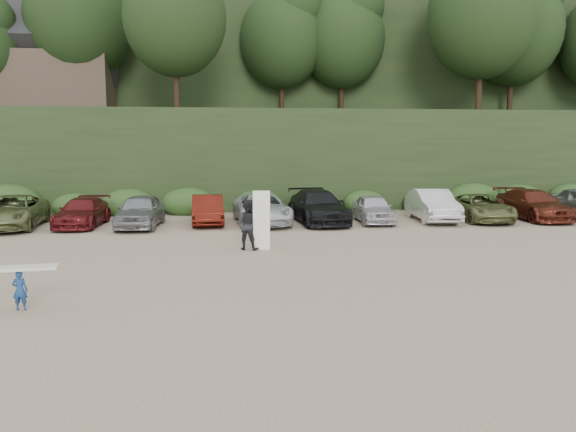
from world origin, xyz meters
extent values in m
plane|color=tan|center=(0.00, 0.00, 0.00)|extent=(120.00, 120.00, 0.00)
cube|color=black|center=(0.00, 22.00, 3.00)|extent=(80.00, 14.00, 6.00)
cube|color=black|center=(0.00, 40.00, 8.00)|extent=(90.00, 30.00, 16.00)
ellipsoid|color=black|center=(0.00, 22.00, 11.00)|extent=(66.00, 12.00, 10.00)
cube|color=#2B491E|center=(-0.55, 14.50, 0.60)|extent=(46.20, 2.00, 1.20)
cube|color=brown|center=(-12.00, 24.00, 8.00)|extent=(8.00, 6.00, 4.00)
imported|color=#636F40|center=(-10.50, 10.14, 0.77)|extent=(2.97, 5.73, 1.54)
imported|color=maroon|center=(-7.31, 10.31, 0.68)|extent=(2.14, 4.76, 1.36)
imported|color=gray|center=(-4.49, 9.67, 0.79)|extent=(2.14, 4.72, 1.57)
imported|color=#5B170D|center=(-1.34, 10.38, 0.71)|extent=(1.67, 4.39, 1.43)
imported|color=silver|center=(1.35, 10.09, 0.75)|extent=(2.83, 5.54, 1.50)
imported|color=black|center=(4.19, 10.16, 0.81)|extent=(2.72, 5.78, 1.63)
imported|color=silver|center=(6.98, 9.88, 0.71)|extent=(1.91, 4.25, 1.42)
imported|color=silver|center=(10.16, 10.10, 0.82)|extent=(2.13, 5.07, 1.63)
imported|color=olive|center=(12.67, 9.84, 0.68)|extent=(2.57, 5.05, 1.37)
imported|color=#571F14|center=(15.68, 10.06, 0.78)|extent=(2.19, 5.36, 1.55)
imported|color=navy|center=(-5.53, -3.74, 0.49)|extent=(0.36, 0.24, 0.97)
cube|color=silver|center=(-5.53, -3.74, 1.03)|extent=(1.82, 0.69, 0.07)
imported|color=black|center=(0.28, 3.36, 0.95)|extent=(1.13, 1.01, 1.91)
cube|color=white|center=(0.80, 3.15, 1.13)|extent=(0.64, 0.34, 2.25)
camera|label=1|loc=(-0.74, -17.53, 3.98)|focal=35.00mm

